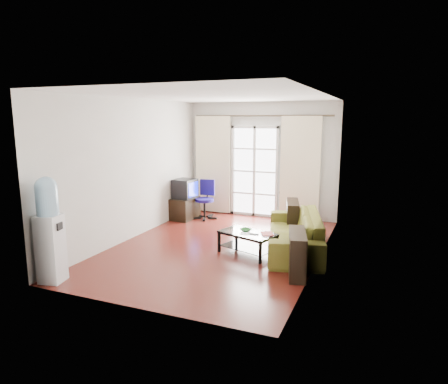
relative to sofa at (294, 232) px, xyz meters
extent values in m
plane|color=maroon|center=(-1.31, -0.37, -0.33)|extent=(5.20, 5.20, 0.00)
plane|color=white|center=(-1.31, -0.37, 2.37)|extent=(5.20, 5.20, 0.00)
cube|color=silver|center=(-1.31, 2.23, 1.02)|extent=(3.60, 0.02, 2.70)
cube|color=silver|center=(-1.31, -2.97, 1.02)|extent=(3.60, 0.02, 2.70)
cube|color=silver|center=(-3.11, -0.37, 1.02)|extent=(0.02, 5.20, 2.70)
cube|color=silver|center=(0.49, -0.37, 1.02)|extent=(0.02, 5.20, 2.70)
cube|color=white|center=(-1.46, 2.19, 0.75)|extent=(1.01, 0.02, 2.04)
cube|color=white|center=(-1.46, 2.17, 0.75)|extent=(1.16, 0.06, 2.15)
cylinder|color=#4C3F2D|center=(-1.31, 2.13, 2.05)|extent=(3.30, 0.04, 0.04)
cube|color=#FFF3CD|center=(-2.51, 2.11, 0.87)|extent=(0.90, 0.07, 2.35)
cube|color=#FFF3CD|center=(-0.36, 2.11, 0.87)|extent=(0.90, 0.07, 2.35)
cube|color=gray|center=(-0.51, 2.13, 0.00)|extent=(0.64, 0.12, 0.64)
imported|color=brown|center=(0.00, 0.00, 0.00)|extent=(2.68, 1.97, 0.66)
cube|color=silver|center=(-0.70, -0.53, 0.05)|extent=(1.08, 0.82, 0.01)
cube|color=black|center=(-0.70, -0.53, -0.21)|extent=(1.00, 0.74, 0.01)
cube|color=black|center=(-1.20, -0.61, -0.14)|extent=(0.05, 0.05, 0.38)
cube|color=black|center=(-0.35, -0.90, -0.14)|extent=(0.05, 0.05, 0.38)
cube|color=black|center=(-1.04, -0.16, -0.14)|extent=(0.05, 0.05, 0.38)
cube|color=black|center=(-0.20, -0.44, -0.14)|extent=(0.05, 0.05, 0.38)
imported|color=green|center=(-0.75, -0.48, 0.08)|extent=(0.33, 0.33, 0.05)
imported|color=#AA1430|center=(-0.43, -0.57, 0.07)|extent=(0.39, 0.41, 0.02)
cube|color=black|center=(-0.55, -0.61, 0.07)|extent=(0.16, 0.06, 0.02)
cube|color=black|center=(-2.86, 1.26, -0.08)|extent=(0.50, 0.71, 0.50)
cube|color=black|center=(-2.84, 1.24, 0.39)|extent=(0.49, 0.53, 0.44)
cube|color=#0C19E5|center=(-2.61, 1.22, 0.39)|extent=(0.06, 0.39, 0.33)
cube|color=black|center=(-3.03, 1.26, 0.39)|extent=(0.17, 0.34, 0.29)
cylinder|color=black|center=(-2.44, 1.45, -0.10)|extent=(0.05, 0.05, 0.46)
cylinder|color=navy|center=(-2.44, 1.45, 0.12)|extent=(0.44, 0.44, 0.07)
cube|color=navy|center=(-2.45, 1.64, 0.38)|extent=(0.36, 0.07, 0.38)
cube|color=silver|center=(-2.91, -2.72, 0.16)|extent=(0.37, 0.37, 0.99)
cylinder|color=#90BEDF|center=(-2.91, -2.72, 0.85)|extent=(0.30, 0.30, 0.39)
sphere|color=#90BEDF|center=(-2.91, -2.72, 1.05)|extent=(0.30, 0.30, 0.30)
cube|color=black|center=(-2.76, -2.68, 0.50)|extent=(0.07, 0.13, 0.10)
camera|label=1|loc=(1.43, -6.82, 1.99)|focal=32.00mm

